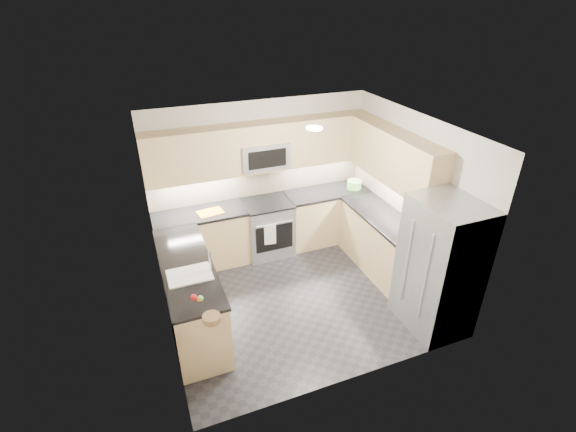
% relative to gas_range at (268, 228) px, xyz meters
% --- Properties ---
extents(floor, '(3.60, 3.20, 0.00)m').
position_rel_gas_range_xyz_m(floor, '(0.00, -1.28, -0.46)').
color(floor, black).
rests_on(floor, ground).
extents(ceiling, '(3.60, 3.20, 0.02)m').
position_rel_gas_range_xyz_m(ceiling, '(0.00, -1.28, 2.04)').
color(ceiling, beige).
rests_on(ceiling, wall_back).
extents(wall_back, '(3.60, 0.02, 2.50)m').
position_rel_gas_range_xyz_m(wall_back, '(0.00, 0.32, 0.79)').
color(wall_back, '#BEB5A6').
rests_on(wall_back, floor).
extents(wall_front, '(3.60, 0.02, 2.50)m').
position_rel_gas_range_xyz_m(wall_front, '(0.00, -2.88, 0.79)').
color(wall_front, '#BEB5A6').
rests_on(wall_front, floor).
extents(wall_left, '(0.02, 3.20, 2.50)m').
position_rel_gas_range_xyz_m(wall_left, '(-1.80, -1.28, 0.79)').
color(wall_left, '#BEB5A6').
rests_on(wall_left, floor).
extents(wall_right, '(0.02, 3.20, 2.50)m').
position_rel_gas_range_xyz_m(wall_right, '(1.80, -1.28, 0.79)').
color(wall_right, '#BEB5A6').
rests_on(wall_right, floor).
extents(base_cab_back_left, '(1.42, 0.60, 0.90)m').
position_rel_gas_range_xyz_m(base_cab_back_left, '(-1.09, 0.02, -0.01)').
color(base_cab_back_left, '#D3B67F').
rests_on(base_cab_back_left, floor).
extents(base_cab_back_right, '(1.42, 0.60, 0.90)m').
position_rel_gas_range_xyz_m(base_cab_back_right, '(1.09, 0.02, -0.01)').
color(base_cab_back_right, '#D3B67F').
rests_on(base_cab_back_right, floor).
extents(base_cab_right, '(0.60, 1.70, 0.90)m').
position_rel_gas_range_xyz_m(base_cab_right, '(1.50, -1.12, -0.01)').
color(base_cab_right, '#D3B67F').
rests_on(base_cab_right, floor).
extents(base_cab_peninsula, '(0.60, 2.00, 0.90)m').
position_rel_gas_range_xyz_m(base_cab_peninsula, '(-1.50, -1.28, -0.01)').
color(base_cab_peninsula, '#D3B67F').
rests_on(base_cab_peninsula, floor).
extents(countertop_back_left, '(1.42, 0.63, 0.04)m').
position_rel_gas_range_xyz_m(countertop_back_left, '(-1.09, 0.02, 0.47)').
color(countertop_back_left, black).
rests_on(countertop_back_left, base_cab_back_left).
extents(countertop_back_right, '(1.42, 0.63, 0.04)m').
position_rel_gas_range_xyz_m(countertop_back_right, '(1.09, 0.02, 0.47)').
color(countertop_back_right, black).
rests_on(countertop_back_right, base_cab_back_right).
extents(countertop_right, '(0.63, 1.70, 0.04)m').
position_rel_gas_range_xyz_m(countertop_right, '(1.50, -1.12, 0.47)').
color(countertop_right, black).
rests_on(countertop_right, base_cab_right).
extents(countertop_peninsula, '(0.63, 2.00, 0.04)m').
position_rel_gas_range_xyz_m(countertop_peninsula, '(-1.50, -1.28, 0.47)').
color(countertop_peninsula, black).
rests_on(countertop_peninsula, base_cab_peninsula).
extents(upper_cab_back, '(3.60, 0.35, 0.75)m').
position_rel_gas_range_xyz_m(upper_cab_back, '(0.00, 0.15, 1.37)').
color(upper_cab_back, '#D3B67F').
rests_on(upper_cab_back, wall_back).
extents(upper_cab_right, '(0.35, 1.95, 0.75)m').
position_rel_gas_range_xyz_m(upper_cab_right, '(1.62, -1.00, 1.37)').
color(upper_cab_right, '#D3B67F').
rests_on(upper_cab_right, wall_right).
extents(backsplash_back, '(3.60, 0.01, 0.51)m').
position_rel_gas_range_xyz_m(backsplash_back, '(0.00, 0.32, 0.74)').
color(backsplash_back, tan).
rests_on(backsplash_back, wall_back).
extents(backsplash_right, '(0.01, 2.30, 0.51)m').
position_rel_gas_range_xyz_m(backsplash_right, '(1.80, -0.82, 0.74)').
color(backsplash_right, tan).
rests_on(backsplash_right, wall_right).
extents(gas_range, '(0.76, 0.65, 0.91)m').
position_rel_gas_range_xyz_m(gas_range, '(0.00, 0.00, 0.00)').
color(gas_range, '#9A9CA1').
rests_on(gas_range, floor).
extents(range_cooktop, '(0.76, 0.65, 0.03)m').
position_rel_gas_range_xyz_m(range_cooktop, '(0.00, 0.00, 0.46)').
color(range_cooktop, black).
rests_on(range_cooktop, gas_range).
extents(oven_door_glass, '(0.62, 0.02, 0.45)m').
position_rel_gas_range_xyz_m(oven_door_glass, '(0.00, -0.33, -0.01)').
color(oven_door_glass, black).
rests_on(oven_door_glass, gas_range).
extents(oven_handle, '(0.60, 0.02, 0.02)m').
position_rel_gas_range_xyz_m(oven_handle, '(0.00, -0.35, 0.26)').
color(oven_handle, '#B2B5BA').
rests_on(oven_handle, gas_range).
extents(microwave, '(0.76, 0.40, 0.40)m').
position_rel_gas_range_xyz_m(microwave, '(0.00, 0.12, 1.24)').
color(microwave, '#A2A4AA').
rests_on(microwave, upper_cab_back).
extents(microwave_door, '(0.60, 0.01, 0.28)m').
position_rel_gas_range_xyz_m(microwave_door, '(0.00, -0.08, 1.24)').
color(microwave_door, black).
rests_on(microwave_door, microwave).
extents(refrigerator, '(0.70, 0.90, 1.80)m').
position_rel_gas_range_xyz_m(refrigerator, '(1.45, -2.43, 0.45)').
color(refrigerator, '#96999D').
rests_on(refrigerator, floor).
extents(fridge_handle_left, '(0.02, 0.02, 1.20)m').
position_rel_gas_range_xyz_m(fridge_handle_left, '(1.08, -2.61, 0.49)').
color(fridge_handle_left, '#B2B5BA').
rests_on(fridge_handle_left, refrigerator).
extents(fridge_handle_right, '(0.02, 0.02, 1.20)m').
position_rel_gas_range_xyz_m(fridge_handle_right, '(1.08, -2.25, 0.49)').
color(fridge_handle_right, '#B2B5BA').
rests_on(fridge_handle_right, refrigerator).
extents(sink_basin, '(0.52, 0.38, 0.16)m').
position_rel_gas_range_xyz_m(sink_basin, '(-1.50, -1.53, 0.42)').
color(sink_basin, white).
rests_on(sink_basin, base_cab_peninsula).
extents(faucet, '(0.03, 0.03, 0.28)m').
position_rel_gas_range_xyz_m(faucet, '(-1.24, -1.53, 0.62)').
color(faucet, silver).
rests_on(faucet, countertop_peninsula).
extents(utensil_bowl, '(0.27, 0.27, 0.14)m').
position_rel_gas_range_xyz_m(utensil_bowl, '(1.57, -0.05, 0.55)').
color(utensil_bowl, '#66BD51').
rests_on(utensil_bowl, countertop_back_right).
extents(cutting_board, '(0.41, 0.32, 0.01)m').
position_rel_gas_range_xyz_m(cutting_board, '(-0.93, -0.03, 0.49)').
color(cutting_board, orange).
rests_on(cutting_board, countertop_back_left).
extents(fruit_basket, '(0.23, 0.23, 0.07)m').
position_rel_gas_range_xyz_m(fruit_basket, '(-1.42, -2.39, 0.52)').
color(fruit_basket, olive).
rests_on(fruit_basket, countertop_peninsula).
extents(fruit_apple, '(0.07, 0.07, 0.07)m').
position_rel_gas_range_xyz_m(fruit_apple, '(-1.54, -2.09, 0.60)').
color(fruit_apple, '#B31419').
rests_on(fruit_apple, fruit_basket).
extents(fruit_pear, '(0.07, 0.07, 0.07)m').
position_rel_gas_range_xyz_m(fruit_pear, '(-1.48, -2.13, 0.60)').
color(fruit_pear, '#72B84E').
rests_on(fruit_pear, fruit_basket).
extents(dish_towel_check, '(0.19, 0.04, 0.35)m').
position_rel_gas_range_xyz_m(dish_towel_check, '(-0.09, -0.37, 0.10)').
color(dish_towel_check, white).
rests_on(dish_towel_check, oven_handle).
extents(fruit_orange, '(0.06, 0.06, 0.06)m').
position_rel_gas_range_xyz_m(fruit_orange, '(-1.49, -2.14, 0.60)').
color(fruit_orange, orange).
rests_on(fruit_orange, fruit_basket).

